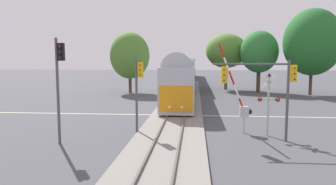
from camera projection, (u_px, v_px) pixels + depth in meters
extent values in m
plane|color=#47474C|center=(177.00, 115.00, 27.43)|extent=(220.00, 220.00, 0.00)
cube|color=beige|center=(177.00, 115.00, 27.43)|extent=(44.00, 0.20, 0.01)
cube|color=gray|center=(177.00, 114.00, 27.42)|extent=(4.40, 80.00, 0.18)
cube|color=#56514C|center=(169.00, 112.00, 27.46)|extent=(0.10, 80.00, 0.14)
cube|color=#56514C|center=(185.00, 113.00, 27.34)|extent=(0.10, 80.00, 0.14)
cube|color=#B2B7C1|center=(181.00, 84.00, 33.31)|extent=(3.00, 16.21, 3.90)
cube|color=orange|center=(176.00, 99.00, 25.32)|extent=(2.76, 0.08, 2.15)
cylinder|color=#B2B7C1|center=(181.00, 67.00, 33.11)|extent=(2.76, 14.59, 2.76)
sphere|color=#F4F2CC|center=(170.00, 107.00, 25.43)|extent=(0.24, 0.24, 0.24)
sphere|color=#F4F2CC|center=(182.00, 107.00, 25.34)|extent=(0.24, 0.24, 0.24)
cube|color=#B7BCC6|center=(186.00, 72.00, 53.98)|extent=(3.00, 23.81, 4.60)
cube|color=black|center=(195.00, 70.00, 53.81)|extent=(0.04, 21.42, 0.90)
cube|color=#193899|center=(195.00, 79.00, 53.97)|extent=(0.04, 21.90, 0.36)
cube|color=#B7BCC6|center=(189.00, 68.00, 78.44)|extent=(3.00, 23.81, 4.60)
cube|color=black|center=(195.00, 67.00, 78.28)|extent=(0.04, 21.42, 0.90)
cube|color=#193899|center=(195.00, 73.00, 78.44)|extent=(0.04, 21.90, 0.36)
cylinder|color=#B7B7BC|center=(244.00, 125.00, 20.81)|extent=(0.14, 0.14, 1.10)
cube|color=#B7B7BC|center=(244.00, 112.00, 20.71)|extent=(0.56, 0.40, 0.70)
sphere|color=black|center=(249.00, 112.00, 20.68)|extent=(0.36, 0.36, 0.36)
cylinder|color=red|center=(242.00, 105.00, 20.67)|extent=(0.46, 0.12, 0.94)
cylinder|color=white|center=(237.00, 91.00, 20.61)|extent=(0.46, 0.12, 0.94)
cylinder|color=red|center=(232.00, 78.00, 20.54)|extent=(0.46, 0.12, 0.94)
cylinder|color=white|center=(227.00, 64.00, 20.48)|extent=(0.46, 0.12, 0.94)
cylinder|color=red|center=(221.00, 51.00, 20.41)|extent=(0.46, 0.12, 0.94)
sphere|color=red|center=(219.00, 44.00, 20.38)|extent=(0.14, 0.14, 0.14)
cylinder|color=#B2B2B7|center=(268.00, 106.00, 19.92)|extent=(0.14, 0.14, 3.83)
cube|color=white|center=(269.00, 82.00, 19.73)|extent=(0.98, 0.05, 0.98)
cube|color=white|center=(269.00, 82.00, 19.73)|extent=(0.98, 0.05, 0.98)
cube|color=#B2B2B7|center=(268.00, 99.00, 19.87)|extent=(1.10, 0.08, 0.08)
cylinder|color=black|center=(260.00, 99.00, 19.82)|extent=(0.26, 0.18, 0.26)
cylinder|color=black|center=(278.00, 100.00, 19.73)|extent=(0.26, 0.18, 0.26)
sphere|color=red|center=(260.00, 100.00, 19.72)|extent=(0.20, 0.20, 0.20)
sphere|color=red|center=(278.00, 100.00, 19.63)|extent=(0.20, 0.20, 0.20)
cone|color=black|center=(269.00, 75.00, 19.70)|extent=(0.28, 0.28, 0.22)
cylinder|color=#4C4C51|center=(137.00, 96.00, 20.52)|extent=(0.16, 0.16, 5.02)
cube|color=gold|center=(141.00, 70.00, 20.31)|extent=(0.34, 0.26, 1.00)
sphere|color=red|center=(140.00, 65.00, 20.13)|extent=(0.20, 0.20, 0.20)
cylinder|color=gold|center=(140.00, 65.00, 20.10)|extent=(0.24, 0.10, 0.24)
sphere|color=#262626|center=(140.00, 70.00, 20.16)|extent=(0.20, 0.20, 0.20)
cylinder|color=gold|center=(140.00, 70.00, 20.13)|extent=(0.24, 0.10, 0.24)
sphere|color=#262626|center=(140.00, 75.00, 20.20)|extent=(0.20, 0.20, 0.20)
cylinder|color=gold|center=(140.00, 75.00, 20.17)|extent=(0.24, 0.10, 0.24)
cylinder|color=#4C4C51|center=(287.00, 101.00, 18.58)|extent=(0.16, 0.16, 4.88)
cube|color=gold|center=(293.00, 73.00, 18.38)|extent=(0.34, 0.26, 1.00)
sphere|color=red|center=(295.00, 68.00, 18.19)|extent=(0.20, 0.20, 0.20)
cylinder|color=gold|center=(295.00, 68.00, 18.16)|extent=(0.24, 0.10, 0.24)
sphere|color=#262626|center=(294.00, 74.00, 18.23)|extent=(0.20, 0.20, 0.20)
cylinder|color=gold|center=(294.00, 74.00, 18.20)|extent=(0.24, 0.10, 0.24)
sphere|color=#262626|center=(294.00, 79.00, 18.26)|extent=(0.20, 0.20, 0.20)
cylinder|color=gold|center=(294.00, 79.00, 18.23)|extent=(0.24, 0.10, 0.24)
cylinder|color=#4C4C51|center=(251.00, 64.00, 18.53)|extent=(4.44, 0.12, 0.12)
cube|color=gold|center=(224.00, 75.00, 18.74)|extent=(0.34, 0.26, 1.00)
sphere|color=red|center=(224.00, 70.00, 18.55)|extent=(0.20, 0.20, 0.20)
cylinder|color=gold|center=(224.00, 70.00, 18.52)|extent=(0.24, 0.10, 0.24)
sphere|color=#262626|center=(224.00, 75.00, 18.59)|extent=(0.20, 0.20, 0.20)
cylinder|color=gold|center=(224.00, 75.00, 18.56)|extent=(0.24, 0.10, 0.24)
sphere|color=#262626|center=(224.00, 80.00, 18.62)|extent=(0.20, 0.20, 0.20)
cylinder|color=gold|center=(224.00, 80.00, 18.59)|extent=(0.24, 0.10, 0.24)
cylinder|color=#4C4C51|center=(58.00, 91.00, 17.98)|extent=(0.16, 0.16, 6.13)
cube|color=black|center=(61.00, 52.00, 17.71)|extent=(0.34, 0.26, 1.00)
sphere|color=red|center=(60.00, 46.00, 17.52)|extent=(0.20, 0.20, 0.20)
cylinder|color=black|center=(60.00, 46.00, 17.49)|extent=(0.24, 0.10, 0.24)
sphere|color=#262626|center=(60.00, 52.00, 17.56)|extent=(0.20, 0.20, 0.20)
cylinder|color=black|center=(60.00, 52.00, 17.53)|extent=(0.24, 0.10, 0.24)
sphere|color=#262626|center=(60.00, 58.00, 17.59)|extent=(0.20, 0.20, 0.20)
cylinder|color=black|center=(60.00, 58.00, 17.56)|extent=(0.24, 0.10, 0.24)
cylinder|color=brown|center=(226.00, 77.00, 50.02)|extent=(0.47, 0.47, 4.14)
ellipsoid|color=#4C7A2D|center=(226.00, 51.00, 49.58)|extent=(6.48, 6.48, 5.46)
cylinder|color=#4C3828|center=(311.00, 81.00, 42.43)|extent=(0.42, 0.42, 3.80)
ellipsoid|color=#236628|center=(312.00, 42.00, 41.86)|extent=(7.59, 7.59, 8.94)
cylinder|color=#4C3828|center=(130.00, 83.00, 45.18)|extent=(0.45, 0.45, 2.90)
ellipsoid|color=#4C7A2D|center=(130.00, 56.00, 44.75)|extent=(5.66, 5.66, 6.65)
cylinder|color=#4C3828|center=(258.00, 80.00, 46.35)|extent=(0.56, 0.56, 3.64)
ellipsoid|color=#2D7533|center=(259.00, 52.00, 45.90)|extent=(5.51, 5.51, 6.18)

